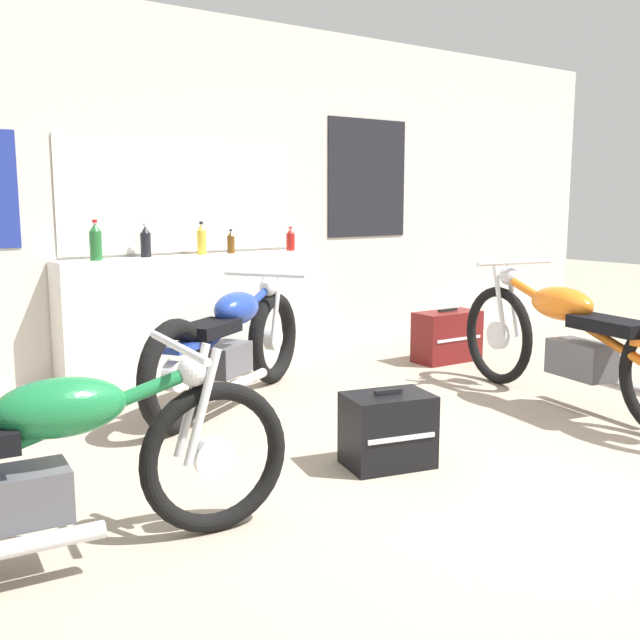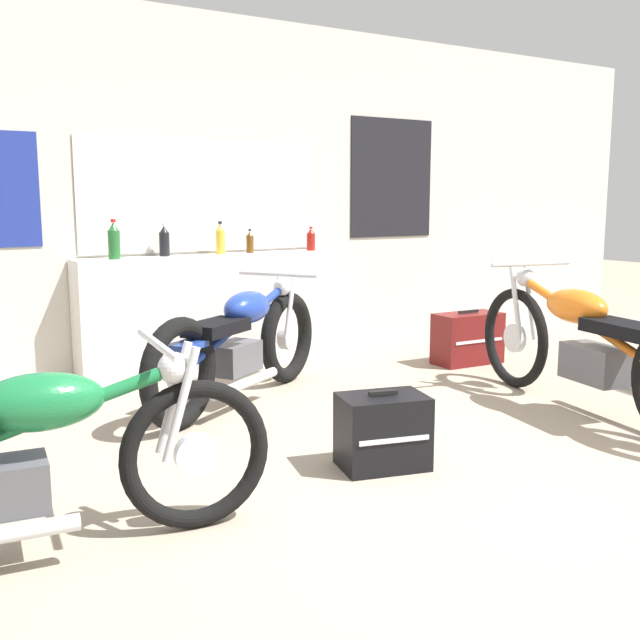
% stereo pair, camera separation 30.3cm
% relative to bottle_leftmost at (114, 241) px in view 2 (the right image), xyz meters
% --- Properties ---
extents(ground_plane, '(24.00, 24.00, 0.00)m').
position_rel_bottle_leftmost_xyz_m(ground_plane, '(0.81, -3.09, -1.05)').
color(ground_plane, gray).
extents(wall_back, '(10.00, 0.07, 2.80)m').
position_rel_bottle_leftmost_xyz_m(wall_back, '(0.80, 0.23, 0.35)').
color(wall_back, beige).
rests_on(wall_back, ground_plane).
extents(sill_counter, '(2.14, 0.28, 0.92)m').
position_rel_bottle_leftmost_xyz_m(sill_counter, '(0.78, 0.05, -0.59)').
color(sill_counter, silver).
rests_on(sill_counter, ground_plane).
extents(bottle_leftmost, '(0.09, 0.09, 0.29)m').
position_rel_bottle_leftmost_xyz_m(bottle_leftmost, '(0.00, 0.00, 0.00)').
color(bottle_leftmost, '#23662D').
rests_on(bottle_leftmost, sill_counter).
extents(bottle_left_center, '(0.08, 0.08, 0.25)m').
position_rel_bottle_leftmost_xyz_m(bottle_left_center, '(0.41, 0.08, -0.02)').
color(bottle_left_center, black).
rests_on(bottle_left_center, sill_counter).
extents(bottle_center, '(0.07, 0.07, 0.26)m').
position_rel_bottle_leftmost_xyz_m(bottle_center, '(0.87, 0.05, -0.01)').
color(bottle_center, gold).
rests_on(bottle_center, sill_counter).
extents(bottle_right_center, '(0.06, 0.06, 0.19)m').
position_rel_bottle_leftmost_xyz_m(bottle_right_center, '(1.12, 0.04, -0.04)').
color(bottle_right_center, '#5B3814').
rests_on(bottle_right_center, sill_counter).
extents(bottle_rightmost, '(0.07, 0.07, 0.20)m').
position_rel_bottle_leftmost_xyz_m(bottle_rightmost, '(1.69, 0.02, -0.04)').
color(bottle_rightmost, maroon).
rests_on(bottle_rightmost, sill_counter).
extents(motorcycle_orange, '(0.69, 2.21, 0.93)m').
position_rel_bottle_leftmost_xyz_m(motorcycle_orange, '(2.26, -2.40, -0.61)').
color(motorcycle_orange, black).
rests_on(motorcycle_orange, ground_plane).
extents(motorcycle_green, '(2.03, 0.64, 0.81)m').
position_rel_bottle_leftmost_xyz_m(motorcycle_green, '(-1.20, -2.54, -0.65)').
color(motorcycle_green, black).
rests_on(motorcycle_green, ground_plane).
extents(motorcycle_blue, '(1.76, 1.13, 0.84)m').
position_rel_bottle_leftmost_xyz_m(motorcycle_blue, '(0.51, -0.99, -0.65)').
color(motorcycle_blue, black).
rests_on(motorcycle_blue, ground_plane).
extents(hard_case_darkred, '(0.58, 0.32, 0.45)m').
position_rel_bottle_leftmost_xyz_m(hard_case_darkred, '(2.66, -0.89, -0.84)').
color(hard_case_darkred, maroon).
rests_on(hard_case_darkred, ground_plane).
extents(hard_case_black, '(0.50, 0.40, 0.40)m').
position_rel_bottle_leftmost_xyz_m(hard_case_black, '(0.58, -2.47, -0.86)').
color(hard_case_black, black).
rests_on(hard_case_black, ground_plane).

